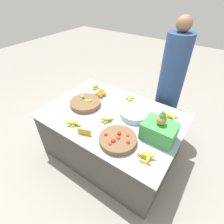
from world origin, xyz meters
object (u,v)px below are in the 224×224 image
lime_bowl (85,103)px  metal_bowl (135,113)px  tomato_basket (118,140)px  price_sign (84,132)px  vendor_person (169,88)px  produce_crate (159,130)px

lime_bowl → metal_bowl: (0.65, 0.18, 0.01)m
tomato_basket → price_sign: (-0.36, -0.12, 0.01)m
metal_bowl → price_sign: bearing=-115.5°
tomato_basket → price_sign: 0.38m
metal_bowl → vendor_person: (0.16, 0.71, 0.07)m
produce_crate → metal_bowl: bearing=154.2°
metal_bowl → price_sign: price_sign is taller
tomato_basket → vendor_person: bearing=85.5°
vendor_person → tomato_basket: bearing=-94.5°
tomato_basket → produce_crate: bearing=42.9°
produce_crate → vendor_person: bearing=104.0°
price_sign → produce_crate: bearing=12.4°
lime_bowl → vendor_person: size_ratio=0.23×
lime_bowl → price_sign: 0.56m
tomato_basket → produce_crate: (0.32, 0.29, 0.08)m
metal_bowl → produce_crate: 0.43m
produce_crate → vendor_person: size_ratio=0.21×
price_sign → vendor_person: vendor_person is taller
price_sign → vendor_person: bearing=51.8°
lime_bowl → produce_crate: size_ratio=1.11×
tomato_basket → metal_bowl: tomato_basket is taller
tomato_basket → price_sign: tomato_basket is taller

